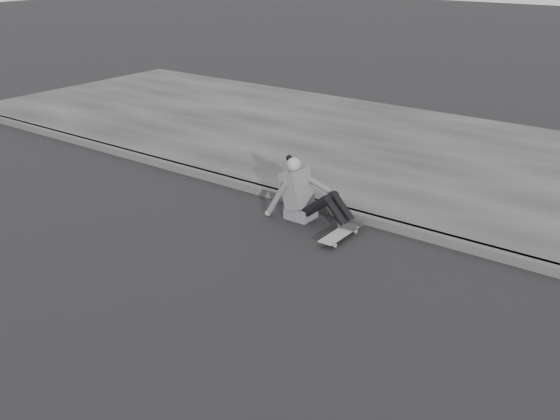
# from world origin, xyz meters

# --- Properties ---
(ground) EXTENTS (80.00, 80.00, 0.00)m
(ground) POSITION_xyz_m (0.00, 0.00, 0.00)
(ground) COLOR black
(ground) RESTS_ON ground
(curb) EXTENTS (24.00, 0.16, 0.12)m
(curb) POSITION_xyz_m (0.00, 2.58, 0.06)
(curb) COLOR #434343
(curb) RESTS_ON ground
(sidewalk) EXTENTS (24.00, 6.00, 0.12)m
(sidewalk) POSITION_xyz_m (0.00, 5.60, 0.06)
(sidewalk) COLOR #3A3A3A
(sidewalk) RESTS_ON ground
(skateboard) EXTENTS (0.20, 0.78, 0.09)m
(skateboard) POSITION_xyz_m (-1.59, 1.93, 0.07)
(skateboard) COLOR #999994
(skateboard) RESTS_ON ground
(seated_woman) EXTENTS (1.38, 0.46, 0.88)m
(seated_woman) POSITION_xyz_m (-2.33, 2.18, 0.36)
(seated_woman) COLOR #545456
(seated_woman) RESTS_ON ground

